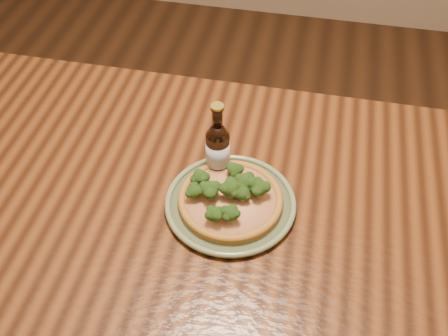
% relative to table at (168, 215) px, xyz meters
% --- Properties ---
extents(table, '(1.60, 0.90, 0.75)m').
position_rel_table_xyz_m(table, '(0.00, 0.00, 0.00)').
color(table, '#4C2710').
rests_on(table, ground).
extents(plate, '(0.31, 0.31, 0.02)m').
position_rel_table_xyz_m(plate, '(0.16, -0.01, 0.10)').
color(plate, '#5D6A49').
rests_on(plate, table).
extents(pizza, '(0.24, 0.24, 0.07)m').
position_rel_table_xyz_m(pizza, '(0.16, -0.01, 0.12)').
color(pizza, '#916120').
rests_on(pizza, plate).
extents(beer_bottle, '(0.06, 0.06, 0.21)m').
position_rel_table_xyz_m(beer_bottle, '(0.11, 0.09, 0.17)').
color(beer_bottle, black).
rests_on(beer_bottle, table).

